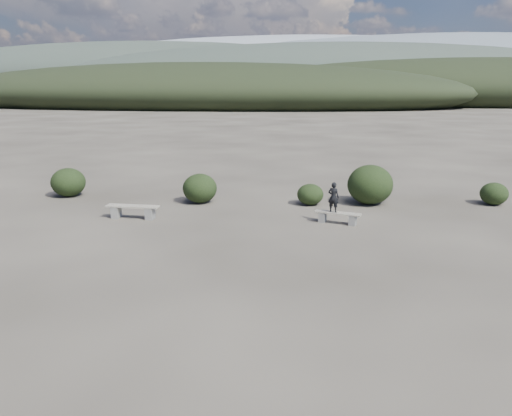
# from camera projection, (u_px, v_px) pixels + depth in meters

# --- Properties ---
(ground) EXTENTS (1200.00, 1200.00, 0.00)m
(ground) POSITION_uv_depth(u_px,v_px,m) (225.00, 289.00, 11.66)
(ground) COLOR #332E27
(ground) RESTS_ON ground
(bench_left) EXTENTS (1.90, 0.42, 0.47)m
(bench_left) POSITION_uv_depth(u_px,v_px,m) (133.00, 211.00, 17.68)
(bench_left) COLOR #65635E
(bench_left) RESTS_ON ground
(bench_right) EXTENTS (1.62, 0.73, 0.40)m
(bench_right) POSITION_uv_depth(u_px,v_px,m) (337.00, 217.00, 17.05)
(bench_right) COLOR #65635E
(bench_right) RESTS_ON ground
(seated_person) EXTENTS (0.44, 0.36, 1.04)m
(seated_person) POSITION_uv_depth(u_px,v_px,m) (333.00, 197.00, 16.95)
(seated_person) COLOR black
(seated_person) RESTS_ON bench_right
(shrub_b) EXTENTS (1.37, 1.37, 1.17)m
(shrub_b) POSITION_uv_depth(u_px,v_px,m) (200.00, 188.00, 19.97)
(shrub_b) COLOR black
(shrub_b) RESTS_ON ground
(shrub_c) EXTENTS (1.04, 1.04, 0.83)m
(shrub_c) POSITION_uv_depth(u_px,v_px,m) (310.00, 194.00, 19.66)
(shrub_c) COLOR black
(shrub_c) RESTS_ON ground
(shrub_d) EXTENTS (1.79, 1.79, 1.56)m
(shrub_d) POSITION_uv_depth(u_px,v_px,m) (370.00, 185.00, 19.72)
(shrub_d) COLOR black
(shrub_d) RESTS_ON ground
(shrub_e) EXTENTS (1.06, 1.06, 0.88)m
(shrub_e) POSITION_uv_depth(u_px,v_px,m) (494.00, 194.00, 19.67)
(shrub_e) COLOR black
(shrub_e) RESTS_ON ground
(shrub_f) EXTENTS (1.42, 1.42, 1.21)m
(shrub_f) POSITION_uv_depth(u_px,v_px,m) (68.00, 182.00, 21.11)
(shrub_f) COLOR black
(shrub_f) RESTS_ON ground
(mountain_ridges) EXTENTS (500.00, 400.00, 56.00)m
(mountain_ridges) POSITION_uv_depth(u_px,v_px,m) (316.00, 73.00, 335.52)
(mountain_ridges) COLOR black
(mountain_ridges) RESTS_ON ground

